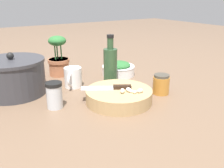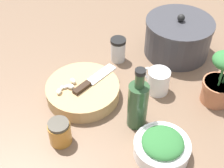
{
  "view_description": "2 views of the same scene",
  "coord_description": "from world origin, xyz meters",
  "px_view_note": "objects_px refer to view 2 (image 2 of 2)",
  "views": [
    {
      "loc": [
        -0.47,
        -0.82,
        0.38
      ],
      "look_at": [
        0.01,
        -0.06,
        0.06
      ],
      "focal_mm": 40.0,
      "sensor_mm": 36.0,
      "label": 1
    },
    {
      "loc": [
        0.72,
        0.12,
        0.76
      ],
      "look_at": [
        -0.02,
        -0.02,
        0.05
      ],
      "focal_mm": 50.0,
      "sensor_mm": 36.0,
      "label": 2
    }
  ],
  "objects_px": {
    "cutting_board": "(83,91)",
    "oil_bottle": "(138,104)",
    "garlic_cloves": "(67,86)",
    "potted_herb": "(220,82)",
    "spice_jar": "(118,50)",
    "chef_knife": "(92,81)",
    "honey_jar": "(60,132)",
    "coffee_mug": "(158,81)",
    "stock_pot": "(178,37)",
    "herb_bowl": "(162,146)"
  },
  "relations": [
    {
      "from": "coffee_mug",
      "to": "spice_jar",
      "type": "bearing_deg",
      "value": -131.35
    },
    {
      "from": "spice_jar",
      "to": "potted_herb",
      "type": "xyz_separation_m",
      "value": [
        0.15,
        0.36,
        0.03
      ]
    },
    {
      "from": "oil_bottle",
      "to": "potted_herb",
      "type": "xyz_separation_m",
      "value": [
        -0.15,
        0.24,
        -0.01
      ]
    },
    {
      "from": "cutting_board",
      "to": "chef_knife",
      "type": "height_order",
      "value": "chef_knife"
    },
    {
      "from": "chef_knife",
      "to": "oil_bottle",
      "type": "xyz_separation_m",
      "value": [
        0.11,
        0.17,
        0.03
      ]
    },
    {
      "from": "honey_jar",
      "to": "chef_knife",
      "type": "bearing_deg",
      "value": 168.08
    },
    {
      "from": "coffee_mug",
      "to": "honey_jar",
      "type": "relative_size",
      "value": 1.19
    },
    {
      "from": "spice_jar",
      "to": "stock_pot",
      "type": "height_order",
      "value": "stock_pot"
    },
    {
      "from": "herb_bowl",
      "to": "potted_herb",
      "type": "bearing_deg",
      "value": 146.84
    },
    {
      "from": "stock_pot",
      "to": "spice_jar",
      "type": "bearing_deg",
      "value": -67.51
    },
    {
      "from": "coffee_mug",
      "to": "stock_pot",
      "type": "distance_m",
      "value": 0.24
    },
    {
      "from": "oil_bottle",
      "to": "stock_pot",
      "type": "relative_size",
      "value": 0.86
    },
    {
      "from": "spice_jar",
      "to": "honey_jar",
      "type": "bearing_deg",
      "value": -13.8
    },
    {
      "from": "coffee_mug",
      "to": "herb_bowl",
      "type": "bearing_deg",
      "value": 7.39
    },
    {
      "from": "potted_herb",
      "to": "cutting_board",
      "type": "bearing_deg",
      "value": -81.77
    },
    {
      "from": "coffee_mug",
      "to": "stock_pot",
      "type": "bearing_deg",
      "value": 166.53
    },
    {
      "from": "herb_bowl",
      "to": "stock_pot",
      "type": "height_order",
      "value": "stock_pot"
    },
    {
      "from": "cutting_board",
      "to": "potted_herb",
      "type": "bearing_deg",
      "value": 98.23
    },
    {
      "from": "chef_knife",
      "to": "honey_jar",
      "type": "relative_size",
      "value": 2.18
    },
    {
      "from": "stock_pot",
      "to": "herb_bowl",
      "type": "bearing_deg",
      "value": -2.56
    },
    {
      "from": "oil_bottle",
      "to": "potted_herb",
      "type": "bearing_deg",
      "value": 120.92
    },
    {
      "from": "spice_jar",
      "to": "coffee_mug",
      "type": "relative_size",
      "value": 0.99
    },
    {
      "from": "spice_jar",
      "to": "honey_jar",
      "type": "relative_size",
      "value": 1.18
    },
    {
      "from": "coffee_mug",
      "to": "garlic_cloves",
      "type": "bearing_deg",
      "value": -71.57
    },
    {
      "from": "herb_bowl",
      "to": "stock_pot",
      "type": "bearing_deg",
      "value": 177.44
    },
    {
      "from": "cutting_board",
      "to": "herb_bowl",
      "type": "distance_m",
      "value": 0.33
    },
    {
      "from": "herb_bowl",
      "to": "honey_jar",
      "type": "relative_size",
      "value": 2.02
    },
    {
      "from": "garlic_cloves",
      "to": "potted_herb",
      "type": "xyz_separation_m",
      "value": [
        -0.08,
        0.48,
        0.02
      ]
    },
    {
      "from": "cutting_board",
      "to": "chef_knife",
      "type": "relative_size",
      "value": 1.41
    },
    {
      "from": "cutting_board",
      "to": "garlic_cloves",
      "type": "distance_m",
      "value": 0.06
    },
    {
      "from": "herb_bowl",
      "to": "spice_jar",
      "type": "height_order",
      "value": "spice_jar"
    },
    {
      "from": "spice_jar",
      "to": "coffee_mug",
      "type": "bearing_deg",
      "value": 48.65
    },
    {
      "from": "spice_jar",
      "to": "potted_herb",
      "type": "relative_size",
      "value": 0.48
    },
    {
      "from": "stock_pot",
      "to": "potted_herb",
      "type": "xyz_separation_m",
      "value": [
        0.24,
        0.14,
        0.01
      ]
    },
    {
      "from": "cutting_board",
      "to": "oil_bottle",
      "type": "bearing_deg",
      "value": 66.58
    },
    {
      "from": "chef_knife",
      "to": "oil_bottle",
      "type": "height_order",
      "value": "oil_bottle"
    },
    {
      "from": "cutting_board",
      "to": "potted_herb",
      "type": "relative_size",
      "value": 1.26
    },
    {
      "from": "garlic_cloves",
      "to": "oil_bottle",
      "type": "xyz_separation_m",
      "value": [
        0.06,
        0.24,
        0.03
      ]
    },
    {
      "from": "chef_knife",
      "to": "potted_herb",
      "type": "relative_size",
      "value": 0.89
    },
    {
      "from": "coffee_mug",
      "to": "honey_jar",
      "type": "distance_m",
      "value": 0.37
    },
    {
      "from": "coffee_mug",
      "to": "honey_jar",
      "type": "xyz_separation_m",
      "value": [
        0.27,
        -0.26,
        -0.0
      ]
    },
    {
      "from": "chef_knife",
      "to": "coffee_mug",
      "type": "xyz_separation_m",
      "value": [
        -0.05,
        0.22,
        -0.01
      ]
    },
    {
      "from": "garlic_cloves",
      "to": "herb_bowl",
      "type": "bearing_deg",
      "value": 63.31
    },
    {
      "from": "cutting_board",
      "to": "spice_jar",
      "type": "relative_size",
      "value": 2.61
    },
    {
      "from": "oil_bottle",
      "to": "spice_jar",
      "type": "bearing_deg",
      "value": -159.84
    },
    {
      "from": "spice_jar",
      "to": "stock_pot",
      "type": "distance_m",
      "value": 0.24
    },
    {
      "from": "herb_bowl",
      "to": "garlic_cloves",
      "type": "bearing_deg",
      "value": -116.69
    },
    {
      "from": "honey_jar",
      "to": "cutting_board",
      "type": "bearing_deg",
      "value": 174.53
    },
    {
      "from": "cutting_board",
      "to": "stock_pot",
      "type": "bearing_deg",
      "value": 135.79
    },
    {
      "from": "oil_bottle",
      "to": "garlic_cloves",
      "type": "bearing_deg",
      "value": -104.76
    }
  ]
}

